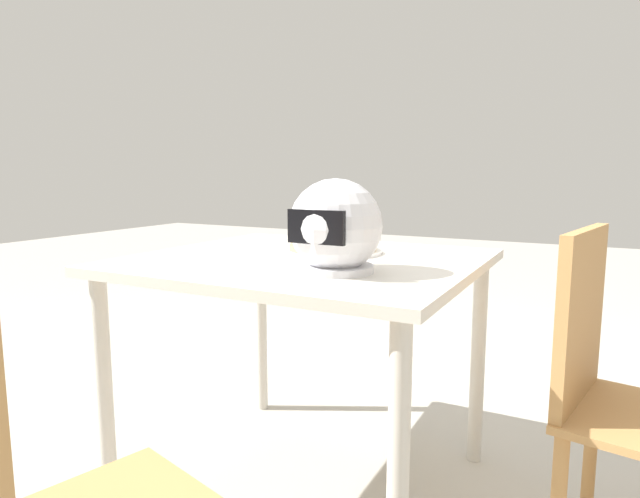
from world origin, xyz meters
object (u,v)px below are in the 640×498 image
dining_table (307,285)px  chair_side (617,388)px  pizza (333,246)px  motorcycle_helmet (335,228)px

dining_table → chair_side: (-0.89, -0.00, -0.17)m
pizza → motorcycle_helmet: bearing=117.3°
pizza → chair_side: (-0.85, 0.11, -0.29)m
motorcycle_helmet → chair_side: 0.81m
pizza → chair_side: bearing=172.6°
motorcycle_helmet → chair_side: bearing=-164.5°
motorcycle_helmet → pizza: bearing=-62.7°
pizza → motorcycle_helmet: 0.35m
dining_table → pizza: (-0.04, -0.11, 0.12)m
dining_table → motorcycle_helmet: 0.34m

